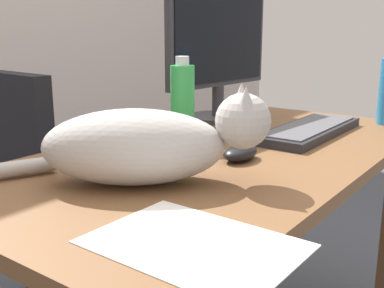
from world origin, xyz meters
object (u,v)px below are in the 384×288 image
computer_mouse (240,153)px  water_bottle (182,103)px  keyboard (309,130)px  cat (146,144)px  office_chair (58,218)px  monitor (219,52)px

computer_mouse → water_bottle: bearing=73.9°
keyboard → cat: (-0.61, 0.08, 0.07)m
office_chair → computer_mouse: (-0.04, -0.76, 0.37)m
office_chair → monitor: 0.80m
cat → water_bottle: water_bottle is taller
cat → computer_mouse: size_ratio=4.53×
office_chair → monitor: bearing=-51.6°
monitor → office_chair: bearing=128.4°
office_chair → cat: 0.87m
office_chair → monitor: monitor is taller
office_chair → computer_mouse: 0.84m
office_chair → computer_mouse: size_ratio=8.30×
cat → computer_mouse: 0.27m
monitor → computer_mouse: monitor is taller
office_chair → computer_mouse: office_chair is taller
monitor → computer_mouse: (-0.39, -0.32, -0.21)m
monitor → water_bottle: size_ratio=2.09×
office_chair → computer_mouse: bearing=-93.3°
keyboard → cat: size_ratio=0.88×
office_chair → water_bottle: (0.02, -0.54, 0.46)m
keyboard → water_bottle: size_ratio=1.91×
computer_mouse → water_bottle: (0.06, 0.22, 0.09)m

